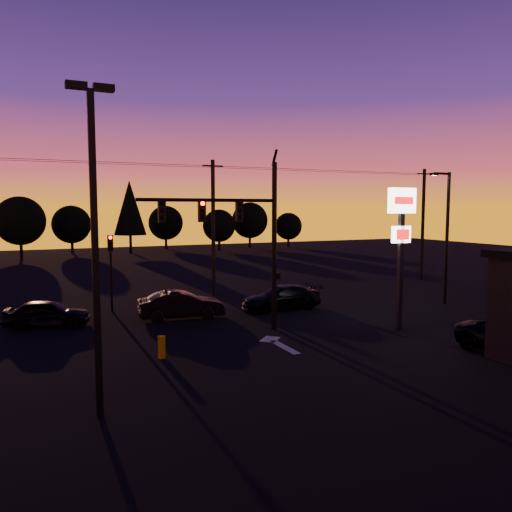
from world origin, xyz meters
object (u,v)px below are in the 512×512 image
at_px(secondary_signal, 111,262).
at_px(streetlight, 446,232).
at_px(traffic_signal_mast, 243,228).
at_px(bollard, 162,347).
at_px(parking_lot_light, 94,229).
at_px(car_left, 47,313).
at_px(car_mid, 181,305).
at_px(pylon_sign, 401,228).
at_px(car_right, 281,298).

relative_size(secondary_signal, streetlight, 0.54).
height_order(traffic_signal_mast, bollard, traffic_signal_mast).
height_order(parking_lot_light, car_left, parking_lot_light).
relative_size(secondary_signal, car_left, 1.08).
bearing_deg(car_mid, secondary_signal, 49.69).
xyz_separation_m(secondary_signal, car_mid, (3.08, -3.33, -2.12)).
distance_m(parking_lot_light, car_left, 12.91).
height_order(pylon_sign, streetlight, streetlight).
relative_size(secondary_signal, car_mid, 0.97).
bearing_deg(streetlight, car_left, 171.03).
relative_size(secondary_signal, parking_lot_light, 0.48).
xyz_separation_m(traffic_signal_mast, pylon_sign, (7.10, -2.49, -0.02)).
bearing_deg(secondary_signal, traffic_signal_mast, -56.81).
distance_m(pylon_sign, car_left, 17.70).
bearing_deg(car_left, streetlight, -84.22).
height_order(parking_lot_light, pylon_sign, parking_lot_light).
height_order(traffic_signal_mast, streetlight, traffic_signal_mast).
distance_m(traffic_signal_mast, secondary_signal, 9.19).
bearing_deg(bollard, traffic_signal_mast, 27.66).
xyz_separation_m(pylon_sign, car_left, (-15.45, 7.53, -4.23)).
distance_m(parking_lot_light, streetlight, 23.05).
bearing_deg(car_left, pylon_sign, -101.24).
xyz_separation_m(car_mid, car_right, (5.97, -0.04, -0.05)).
height_order(streetlight, bollard, streetlight).
xyz_separation_m(secondary_signal, pylon_sign, (12.00, -9.99, 2.05)).
height_order(traffic_signal_mast, car_left, traffic_signal_mast).
bearing_deg(streetlight, car_mid, 170.47).
bearing_deg(car_right, bollard, -53.60).
bearing_deg(secondary_signal, streetlight, -17.56).
relative_size(car_mid, car_right, 0.95).
xyz_separation_m(car_left, car_mid, (6.53, -0.87, 0.05)).
relative_size(pylon_sign, car_left, 1.69).
distance_m(pylon_sign, streetlight, 8.00).
bearing_deg(secondary_signal, pylon_sign, -39.77).
relative_size(car_left, car_mid, 0.90).
xyz_separation_m(streetlight, car_mid, (-15.83, 2.66, -3.68)).
xyz_separation_m(bollard, car_right, (8.63, 6.48, 0.25)).
xyz_separation_m(bollard, car_left, (-3.86, 7.39, 0.25)).
bearing_deg(car_mid, car_right, -83.50).
height_order(streetlight, car_right, streetlight).
relative_size(traffic_signal_mast, parking_lot_light, 0.94).
xyz_separation_m(streetlight, car_left, (-22.36, 3.53, -3.73)).
height_order(traffic_signal_mast, car_right, traffic_signal_mast).
height_order(secondary_signal, parking_lot_light, parking_lot_light).
bearing_deg(traffic_signal_mast, car_mid, 113.61).
bearing_deg(car_left, bollard, -137.66).
relative_size(traffic_signal_mast, pylon_sign, 1.26).
distance_m(bollard, car_right, 10.80).
distance_m(streetlight, car_left, 22.94).
height_order(car_left, car_right, car_right).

